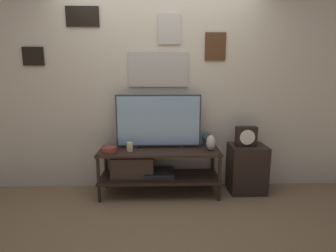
{
  "coord_description": "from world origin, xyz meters",
  "views": [
    {
      "loc": [
        0.02,
        -2.82,
        1.47
      ],
      "look_at": [
        0.11,
        0.28,
        0.87
      ],
      "focal_mm": 28.0,
      "sensor_mm": 36.0,
      "label": 1
    }
  ],
  "objects": [
    {
      "name": "vase_urn_stoneware",
      "position": [
        0.63,
        0.24,
        0.67
      ],
      "size": [
        0.11,
        0.13,
        0.19
      ],
      "color": "beige",
      "rests_on": "media_console"
    },
    {
      "name": "vase_wide_bowl",
      "position": [
        -0.59,
        0.19,
        0.61
      ],
      "size": [
        0.19,
        0.19,
        0.06
      ],
      "color": "brown",
      "rests_on": "media_console"
    },
    {
      "name": "ground_plane",
      "position": [
        0.0,
        0.0,
        0.0
      ],
      "size": [
        12.0,
        12.0,
        0.0
      ],
      "primitive_type": "plane",
      "color": "#846647"
    },
    {
      "name": "side_table",
      "position": [
        1.12,
        0.33,
        0.3
      ],
      "size": [
        0.45,
        0.37,
        0.61
      ],
      "color": "black",
      "rests_on": "ground_plane"
    },
    {
      "name": "candle_jar",
      "position": [
        -0.36,
        0.24,
        0.63
      ],
      "size": [
        0.08,
        0.08,
        0.11
      ],
      "color": "beige",
      "rests_on": "media_console"
    },
    {
      "name": "mantel_clock",
      "position": [
        1.07,
        0.3,
        0.73
      ],
      "size": [
        0.25,
        0.11,
        0.25
      ],
      "color": "black",
      "rests_on": "side_table"
    },
    {
      "name": "television",
      "position": [
        -0.01,
        0.38,
        0.92
      ],
      "size": [
        1.05,
        0.05,
        0.67
      ],
      "color": "#333338",
      "rests_on": "media_console"
    },
    {
      "name": "media_console",
      "position": [
        -0.13,
        0.28,
        0.36
      ],
      "size": [
        1.48,
        0.48,
        0.58
      ],
      "color": "black",
      "rests_on": "ground_plane"
    },
    {
      "name": "wall_back",
      "position": [
        -0.0,
        0.57,
        1.36
      ],
      "size": [
        6.4,
        0.08,
        2.7
      ],
      "color": "beige",
      "rests_on": "ground_plane"
    },
    {
      "name": "decorative_bust",
      "position": [
        0.61,
        0.44,
        0.67
      ],
      "size": [
        0.12,
        0.12,
        0.17
      ],
      "color": "#2D4251",
      "rests_on": "media_console"
    }
  ]
}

